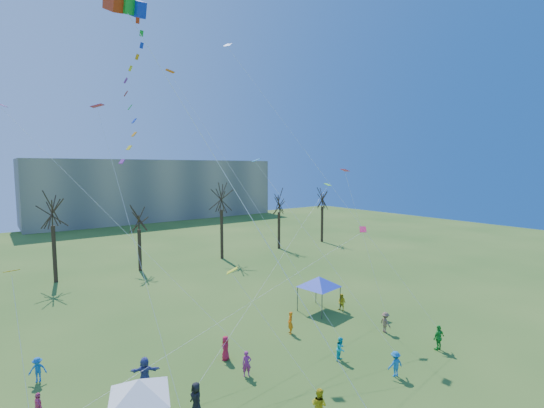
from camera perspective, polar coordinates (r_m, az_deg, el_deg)
distant_building at (r=101.46m, az=-16.81°, el=2.10°), size 60.00×14.00×15.00m
bare_tree_row at (r=51.19m, az=-19.64°, el=-1.51°), size 70.78×9.09×11.12m
big_box_kite at (r=19.72m, az=-19.49°, el=15.55°), size 4.33×6.27×22.28m
canopy_tent_white at (r=21.48m, az=-19.38°, el=-24.64°), size 3.72×3.72×2.95m
canopy_tent_blue at (r=35.70m, az=7.09°, el=-11.53°), size 4.25×4.25×3.22m
festival_crowd at (r=25.32m, az=-3.20°, el=-23.62°), size 25.63×14.13×1.86m
small_kites_aloft at (r=28.60m, az=-7.09°, el=5.97°), size 28.20×17.67×33.66m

